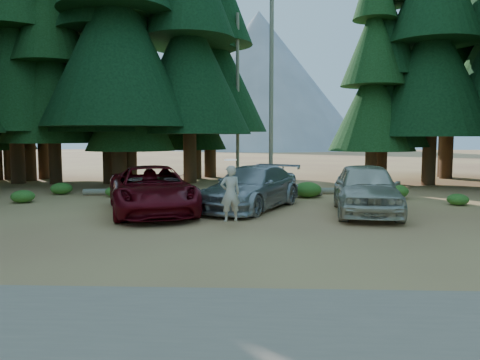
{
  "coord_description": "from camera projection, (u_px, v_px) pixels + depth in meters",
  "views": [
    {
      "loc": [
        0.1,
        -12.69,
        2.66
      ],
      "look_at": [
        -0.5,
        2.26,
        1.25
      ],
      "focal_mm": 35.0,
      "sensor_mm": 36.0,
      "label": 1
    }
  ],
  "objects": [
    {
      "name": "gravel_strip",
      "position": [
        251.0,
        330.0,
        6.41
      ],
      "size": [
        26.0,
        3.5,
        0.01
      ],
      "primitive_type": "cube",
      "color": "gray",
      "rests_on": "ground"
    },
    {
      "name": "log_right",
      "position": [
        343.0,
        191.0,
        21.52
      ],
      "size": [
        4.6,
        0.75,
        0.29
      ],
      "primitive_type": "cylinder",
      "rotation": [
        0.0,
        1.57,
        0.1
      ],
      "color": "gray",
      "rests_on": "ground"
    },
    {
      "name": "silver_minivan_center",
      "position": [
        252.0,
        188.0,
        17.12
      ],
      "size": [
        4.22,
        5.79,
        1.56
      ],
      "primitive_type": "imported",
      "rotation": [
        0.0,
        0.0,
        -0.43
      ],
      "color": "#A1A5A9",
      "rests_on": "ground"
    },
    {
      "name": "forest_belt_north",
      "position": [
        257.0,
        181.0,
        27.8
      ],
      "size": [
        36.0,
        7.0,
        22.0
      ],
      "primitive_type": null,
      "color": "black",
      "rests_on": "ground"
    },
    {
      "name": "shrub_far_left",
      "position": [
        61.0,
        188.0,
        21.38
      ],
      "size": [
        0.97,
        0.97,
        0.53
      ],
      "primitive_type": "ellipsoid",
      "color": "#24661E",
      "rests_on": "ground"
    },
    {
      "name": "red_pickup",
      "position": [
        152.0,
        190.0,
        16.17
      ],
      "size": [
        4.44,
        6.41,
        1.62
      ],
      "primitive_type": "imported",
      "rotation": [
        0.0,
        0.0,
        0.33
      ],
      "color": "#600812",
      "rests_on": "ground"
    },
    {
      "name": "mountain_peak",
      "position": [
        247.0,
        89.0,
        99.56
      ],
      "size": [
        48.0,
        50.0,
        28.0
      ],
      "color": "gray",
      "rests_on": "ground"
    },
    {
      "name": "frisbee_player",
      "position": [
        230.0,
        193.0,
        13.67
      ],
      "size": [
        0.7,
        0.57,
        1.82
      ],
      "rotation": [
        0.0,
        0.0,
        3.48
      ],
      "color": "beige",
      "rests_on": "ground"
    },
    {
      "name": "shrub_far_right",
      "position": [
        395.0,
        191.0,
        19.98
      ],
      "size": [
        1.13,
        1.13,
        0.62
      ],
      "primitive_type": "ellipsoid",
      "color": "#24661E",
      "rests_on": "ground"
    },
    {
      "name": "ground",
      "position": [
        255.0,
        233.0,
        12.88
      ],
      "size": [
        160.0,
        160.0,
        0.0
      ],
      "primitive_type": "plane",
      "color": "#A26445",
      "rests_on": "ground"
    },
    {
      "name": "shrub_left",
      "position": [
        115.0,
        192.0,
        20.51
      ],
      "size": [
        0.83,
        0.83,
        0.45
      ],
      "primitive_type": "ellipsoid",
      "color": "#24661E",
      "rests_on": "ground"
    },
    {
      "name": "snag_front",
      "position": [
        271.0,
        77.0,
        26.71
      ],
      "size": [
        0.24,
        0.24,
        12.0
      ],
      "primitive_type": "cylinder",
      "color": "gray",
      "rests_on": "ground"
    },
    {
      "name": "shrub_center_left",
      "position": [
        238.0,
        190.0,
        20.75
      ],
      "size": [
        1.06,
        1.06,
        0.59
      ],
      "primitive_type": "ellipsoid",
      "color": "#24661E",
      "rests_on": "ground"
    },
    {
      "name": "log_mid",
      "position": [
        285.0,
        191.0,
        21.55
      ],
      "size": [
        3.22,
        1.7,
        0.28
      ],
      "primitive_type": "cylinder",
      "rotation": [
        0.0,
        1.57,
        -0.43
      ],
      "color": "gray",
      "rests_on": "ground"
    },
    {
      "name": "shrub_right",
      "position": [
        353.0,
        187.0,
        22.18
      ],
      "size": [
        0.89,
        0.89,
        0.49
      ],
      "primitive_type": "ellipsoid",
      "color": "#24661E",
      "rests_on": "ground"
    },
    {
      "name": "snag_back",
      "position": [
        238.0,
        97.0,
        28.37
      ],
      "size": [
        0.2,
        0.2,
        10.0
      ],
      "primitive_type": "cylinder",
      "color": "gray",
      "rests_on": "ground"
    },
    {
      "name": "log_left",
      "position": [
        130.0,
        192.0,
        21.12
      ],
      "size": [
        4.13,
        0.65,
        0.29
      ],
      "primitive_type": "cylinder",
      "rotation": [
        0.0,
        1.57,
        0.09
      ],
      "color": "gray",
      "rests_on": "ground"
    },
    {
      "name": "shrub_center_right",
      "position": [
        307.0,
        190.0,
        20.32
      ],
      "size": [
        1.21,
        1.21,
        0.67
      ],
      "primitive_type": "ellipsoid",
      "color": "#24661E",
      "rests_on": "ground"
    },
    {
      "name": "shrub_edge_east",
      "position": [
        458.0,
        199.0,
        18.01
      ],
      "size": [
        0.8,
        0.8,
        0.44
      ],
      "primitive_type": "ellipsoid",
      "color": "#24661E",
      "rests_on": "ground"
    },
    {
      "name": "shrub_edge_west",
      "position": [
        23.0,
        196.0,
        18.7
      ],
      "size": [
        0.92,
        0.92,
        0.5
      ],
      "primitive_type": "ellipsoid",
      "color": "#24661E",
      "rests_on": "ground"
    },
    {
      "name": "silver_minivan_right",
      "position": [
        366.0,
        188.0,
        16.01
      ],
      "size": [
        2.65,
        5.33,
        1.75
      ],
      "primitive_type": "imported",
      "rotation": [
        0.0,
        0.0,
        -0.12
      ],
      "color": "beige",
      "rests_on": "ground"
    }
  ]
}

